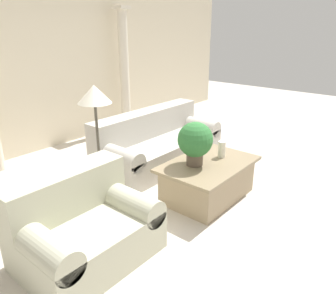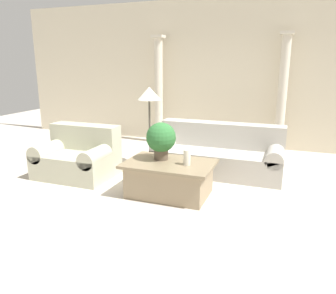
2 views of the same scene
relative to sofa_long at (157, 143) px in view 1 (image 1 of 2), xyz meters
The scene contains 9 objects.
ground_plane 1.12m from the sofa_long, 119.60° to the right, with size 16.00×16.00×0.00m, color beige.
wall_back 2.43m from the sofa_long, 104.85° to the left, with size 10.00×0.06×3.20m.
sofa_long is the anchor object (origin of this frame).
loveseat 2.38m from the sofa_long, 155.43° to the right, with size 1.22×0.91×0.83m.
coffee_table 1.33m from the sofa_long, 109.27° to the right, with size 1.25×0.84×0.48m.
potted_plant 1.38m from the sofa_long, 117.60° to the right, with size 0.43×0.43×0.54m.
pillar_candle 1.31m from the sofa_long, 97.74° to the right, with size 0.10×0.10×0.21m.
floor_lamp 1.55m from the sofa_long, behind, with size 0.41×0.41×1.43m.
column_right 2.13m from the sofa_long, 61.59° to the left, with size 0.26×0.26×2.44m.
Camera 1 is at (-3.12, -2.34, 2.11)m, focal length 35.00 mm.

